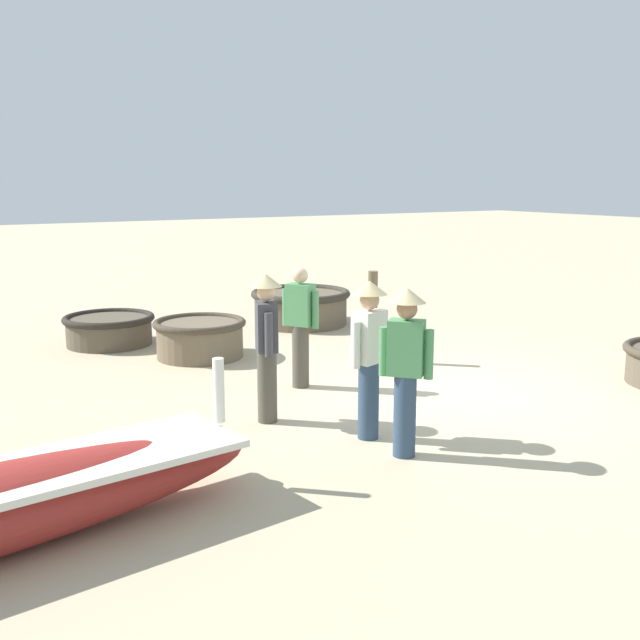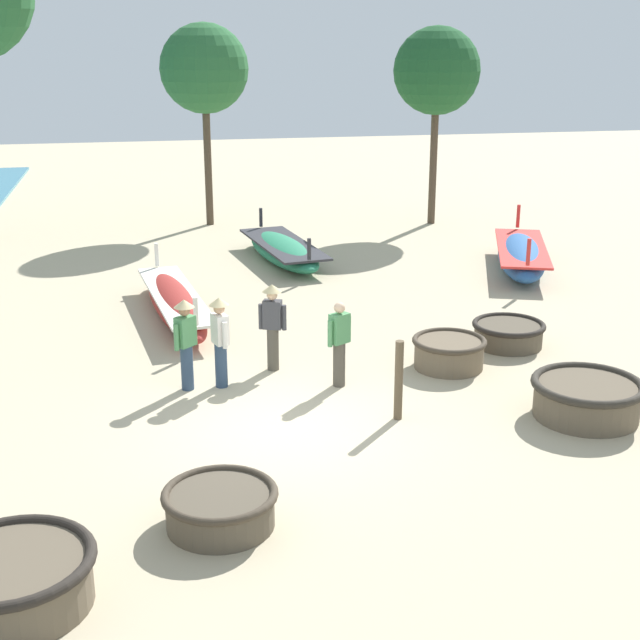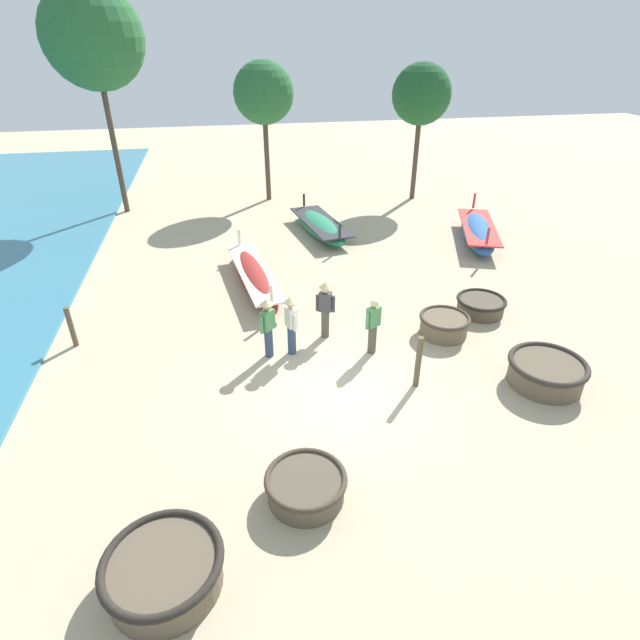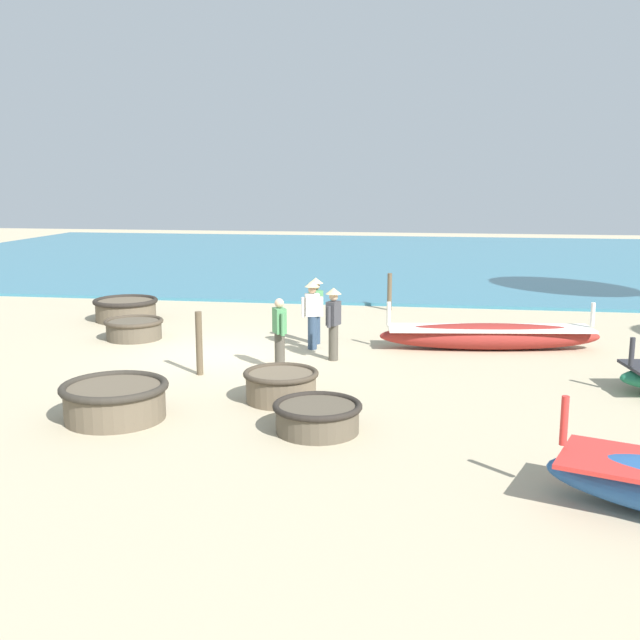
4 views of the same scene
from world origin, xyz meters
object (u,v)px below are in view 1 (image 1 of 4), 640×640
at_px(mooring_post_inland, 373,317).
at_px(fisherman_standing_right, 267,338).
at_px(fisherman_crouching, 406,361).
at_px(coracle_front_right, 200,337).
at_px(fisherman_by_coracle, 369,349).
at_px(coracle_front_left, 109,328).
at_px(fisherman_hauling, 300,324).
at_px(coracle_beside_post, 301,306).

bearing_deg(mooring_post_inland, fisherman_standing_right, 122.96).
xyz_separation_m(fisherman_standing_right, mooring_post_inland, (1.70, -2.61, -0.28)).
relative_size(fisherman_crouching, mooring_post_inland, 1.23).
distance_m(coracle_front_right, mooring_post_inland, 2.65).
height_order(coracle_front_right, fisherman_by_coracle, fisherman_by_coracle).
distance_m(fisherman_by_coracle, fisherman_crouching, 0.60).
relative_size(coracle_front_left, mooring_post_inland, 1.09).
distance_m(coracle_front_right, fisherman_hauling, 2.35).
bearing_deg(mooring_post_inland, fisherman_by_coracle, 144.31).
relative_size(coracle_front_left, fisherman_by_coracle, 0.88).
xyz_separation_m(coracle_beside_post, fisherman_standing_right, (-4.77, 3.14, 0.61)).
relative_size(fisherman_hauling, mooring_post_inland, 1.16).
bearing_deg(coracle_front_right, coracle_front_left, 30.70).
bearing_deg(fisherman_hauling, coracle_beside_post, -29.62).
xyz_separation_m(coracle_beside_post, fisherman_crouching, (-6.40, 2.47, 0.61)).
distance_m(coracle_beside_post, mooring_post_inland, 3.13).
xyz_separation_m(coracle_front_right, fisherman_hauling, (-2.23, -0.50, 0.52)).
bearing_deg(coracle_front_right, fisherman_crouching, -178.33).
distance_m(coracle_front_left, fisherman_standing_right, 4.94).
bearing_deg(coracle_front_right, mooring_post_inland, -127.25).
xyz_separation_m(fisherman_standing_right, fisherman_crouching, (-1.63, -0.67, 0.00)).
relative_size(fisherman_by_coracle, fisherman_crouching, 1.00).
relative_size(coracle_front_left, fisherman_hauling, 0.94).
xyz_separation_m(fisherman_crouching, mooring_post_inland, (3.33, -1.94, -0.28)).
relative_size(coracle_beside_post, fisherman_hauling, 1.18).
bearing_deg(coracle_front_left, fisherman_standing_right, -175.12).
bearing_deg(coracle_beside_post, fisherman_crouching, 158.92).
height_order(coracle_front_right, fisherman_crouching, fisherman_crouching).
height_order(fisherman_hauling, fisherman_crouching, fisherman_crouching).
relative_size(coracle_beside_post, fisherman_crouching, 1.11).
distance_m(coracle_front_left, fisherman_hauling, 4.12).
xyz_separation_m(fisherman_hauling, fisherman_standing_right, (-1.05, 1.02, 0.12)).
height_order(fisherman_crouching, mooring_post_inland, fisherman_crouching).
distance_m(fisherman_hauling, mooring_post_inland, 1.72).
height_order(coracle_front_right, mooring_post_inland, mooring_post_inland).
bearing_deg(fisherman_crouching, coracle_beside_post, -21.08).
bearing_deg(fisherman_standing_right, fisherman_crouching, -157.71).
height_order(coracle_front_right, coracle_beside_post, coracle_beside_post).
bearing_deg(coracle_front_right, fisherman_standing_right, 170.89).
xyz_separation_m(coracle_beside_post, fisherman_by_coracle, (-5.80, 2.48, 0.61)).
distance_m(fisherman_hauling, fisherman_by_coracle, 2.11).
bearing_deg(fisherman_by_coracle, coracle_front_left, 10.32).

